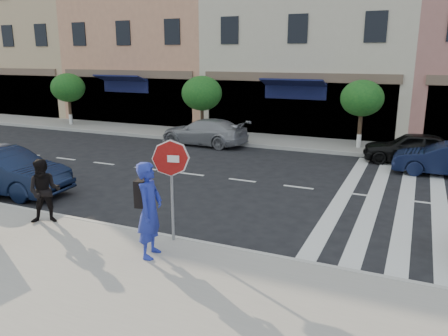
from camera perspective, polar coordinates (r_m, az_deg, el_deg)
ground at (r=11.77m, az=-4.91°, el=-6.55°), size 120.00×120.00×0.00m
sidewalk_near at (r=8.95m, az=-16.94°, el=-13.74°), size 60.00×4.50×0.15m
sidewalk_far at (r=21.67m, az=9.30°, el=3.27°), size 60.00×3.00×0.15m
building_west_far at (r=38.20m, az=-22.64°, el=16.09°), size 12.00×9.00×12.00m
building_west_mid at (r=31.35m, az=-7.96°, el=19.44°), size 10.00×9.00×14.00m
building_centre at (r=27.25m, az=12.16°, el=16.87°), size 11.00×9.00×11.00m
street_tree_wa at (r=28.19m, az=-19.70°, el=9.82°), size 2.00×2.00×3.05m
street_tree_wb at (r=22.95m, az=-2.91°, el=9.69°), size 2.10×2.10×3.06m
street_tree_c at (r=20.60m, az=17.58°, el=8.64°), size 1.90×1.90×3.04m
stop_sign at (r=9.55m, az=-6.94°, el=0.04°), size 0.81×0.18×2.32m
photographer at (r=9.07m, az=-9.68°, el=-5.42°), size 0.61×0.81×2.02m
walker at (r=11.67m, az=-22.40°, el=-2.82°), size 1.00×0.95×1.62m
car_near_mid at (r=15.29m, az=-26.87°, el=-0.36°), size 4.40×1.83×1.42m
car_far_left at (r=21.22m, az=-2.62°, el=4.74°), size 4.48×2.09×1.26m
car_far_mid at (r=19.02m, az=23.38°, el=2.43°), size 3.83×1.76×1.27m
car_far_right at (r=17.59m, az=27.20°, el=1.03°), size 3.73×1.35×1.22m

